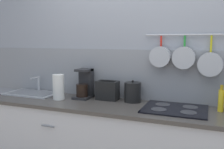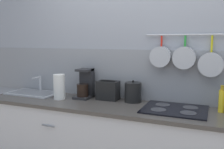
% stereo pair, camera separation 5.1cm
% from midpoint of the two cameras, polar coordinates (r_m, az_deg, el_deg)
% --- Properties ---
extents(wall_back, '(7.20, 0.16, 2.60)m').
position_cam_midpoint_polar(wall_back, '(2.56, 8.93, 2.16)').
color(wall_back, '#999EA8').
rests_on(wall_back, ground_plane).
extents(countertop, '(3.24, 0.58, 0.03)m').
position_cam_midpoint_polar(countertop, '(2.32, 6.67, -7.92)').
color(countertop, '#4C4742').
rests_on(countertop, cabinet_base).
extents(sink_basin, '(0.59, 0.33, 0.19)m').
position_cam_midpoint_polar(sink_basin, '(3.01, -16.97, -3.92)').
color(sink_basin, '#B7BABF').
rests_on(sink_basin, countertop).
extents(paper_towel_roll, '(0.12, 0.12, 0.26)m').
position_cam_midpoint_polar(paper_towel_roll, '(2.65, -11.42, -2.76)').
color(paper_towel_roll, white).
rests_on(paper_towel_roll, countertop).
extents(coffee_maker, '(0.16, 0.22, 0.31)m').
position_cam_midpoint_polar(coffee_maker, '(2.68, -5.60, -2.50)').
color(coffee_maker, '#262628').
rests_on(coffee_maker, countertop).
extents(toaster, '(0.24, 0.14, 0.20)m').
position_cam_midpoint_polar(toaster, '(2.58, -0.35, -3.63)').
color(toaster, black).
rests_on(toaster, countertop).
extents(kettle, '(0.17, 0.17, 0.22)m').
position_cam_midpoint_polar(kettle, '(2.49, 5.39, -4.05)').
color(kettle, black).
rests_on(kettle, countertop).
extents(cooktop, '(0.55, 0.46, 0.01)m').
position_cam_midpoint_polar(cooktop, '(2.29, 14.77, -7.69)').
color(cooktop, black).
rests_on(cooktop, countertop).
extents(bottle_vinegar, '(0.05, 0.05, 0.23)m').
position_cam_midpoint_polar(bottle_vinegar, '(2.33, 24.31, -5.43)').
color(bottle_vinegar, yellow).
rests_on(bottle_vinegar, countertop).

